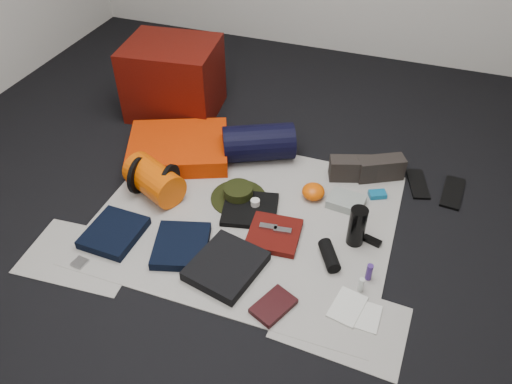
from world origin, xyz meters
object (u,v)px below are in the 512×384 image
(water_bottle, at_px, (357,226))
(compact_camera, at_px, (348,204))
(red_cabinet, at_px, (174,79))
(paperback_book, at_px, (273,306))
(navy_duffel, at_px, (259,143))
(sleeping_pad, at_px, (179,148))
(stuff_sack, at_px, (154,180))

(water_bottle, relative_size, compact_camera, 2.31)
(red_cabinet, xyz_separation_m, paperback_book, (1.20, -1.42, -0.23))
(water_bottle, bearing_deg, navy_duffel, 143.92)
(sleeping_pad, distance_m, paperback_book, 1.32)
(sleeping_pad, relative_size, water_bottle, 2.70)
(sleeping_pad, xyz_separation_m, water_bottle, (1.21, -0.38, 0.06))
(stuff_sack, height_order, compact_camera, stuff_sack)
(sleeping_pad, height_order, stuff_sack, stuff_sack)
(red_cabinet, distance_m, sleeping_pad, 0.59)
(red_cabinet, height_order, water_bottle, red_cabinet)
(sleeping_pad, relative_size, stuff_sack, 1.79)
(sleeping_pad, bearing_deg, water_bottle, -17.45)
(paperback_book, bearing_deg, sleeping_pad, 160.00)
(red_cabinet, height_order, stuff_sack, red_cabinet)
(stuff_sack, relative_size, compact_camera, 3.49)
(sleeping_pad, height_order, compact_camera, sleeping_pad)
(paperback_book, bearing_deg, compact_camera, 101.72)
(stuff_sack, bearing_deg, sleeping_pad, 95.82)
(navy_duffel, height_order, compact_camera, navy_duffel)
(compact_camera, relative_size, paperback_book, 0.49)
(water_bottle, relative_size, paperback_book, 1.12)
(sleeping_pad, distance_m, compact_camera, 1.13)
(navy_duffel, bearing_deg, sleeping_pad, 170.42)
(navy_duffel, relative_size, compact_camera, 4.47)
(water_bottle, bearing_deg, paperback_book, -116.62)
(red_cabinet, relative_size, navy_duffel, 1.38)
(stuff_sack, xyz_separation_m, paperback_book, (0.90, -0.54, -0.09))
(red_cabinet, xyz_separation_m, compact_camera, (1.38, -0.62, -0.23))
(stuff_sack, relative_size, paperback_book, 1.70)
(stuff_sack, xyz_separation_m, water_bottle, (1.17, 0.00, 0.01))
(water_bottle, height_order, paperback_book, water_bottle)
(paperback_book, bearing_deg, navy_duffel, 137.32)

